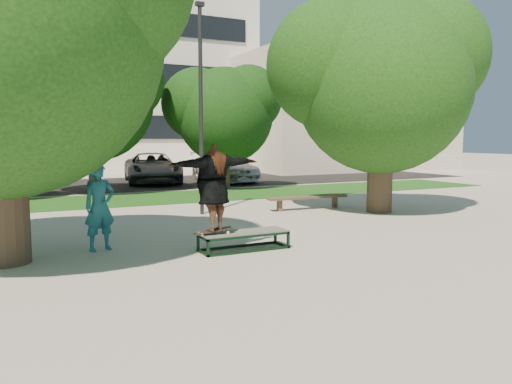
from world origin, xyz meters
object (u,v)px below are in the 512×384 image
tree_right (378,76)px  bystander (100,207)px  lamppost (201,107)px  car_grey (152,168)px  grind_box (244,241)px  bench (308,198)px  car_silver_b (224,167)px  car_dark (12,174)px

tree_right → bystander: (-8.42, -1.73, -3.21)m
lamppost → bystander: lamppost is taller
bystander → car_grey: bystander is taller
car_grey → lamppost: bearing=-88.3°
grind_box → bench: bench is taller
lamppost → car_silver_b: (5.00, 10.23, -2.37)m
lamppost → car_grey: (1.38, 10.97, -2.39)m
grind_box → bench: size_ratio=0.65×
lamppost → car_silver_b: bearing=63.9°
grind_box → car_silver_b: (5.91, 15.12, 0.59)m
lamppost → car_silver_b: lamppost is taller
lamppost → car_silver_b: size_ratio=1.14×
car_dark → car_grey: (6.35, 0.38, 0.08)m
tree_right → grind_box: bearing=-152.9°
tree_right → lamppost: size_ratio=1.07×
car_dark → car_silver_b: (9.97, -0.37, 0.10)m
tree_right → car_dark: (-9.89, 12.51, -3.41)m
grind_box → bench: 6.10m
car_dark → grind_box: bearing=-84.0°
grind_box → bystander: (-2.59, 1.25, 0.69)m
lamppost → tree_right: bearing=-21.3°
tree_right → grind_box: (-5.82, -2.97, -3.90)m
bench → car_dark: size_ratio=0.67×
car_grey → grind_box: bearing=-89.3°
lamppost → car_grey: size_ratio=1.12×
car_grey → bench: bearing=-71.4°
grind_box → car_silver_b: 16.24m
car_dark → bench: bearing=-61.9°
car_grey → car_silver_b: car_silver_b is taller
tree_right → car_silver_b: 12.59m
tree_right → car_dark: 16.31m
grind_box → lamppost: bearing=79.5°
lamppost → grind_box: bearing=-100.5°
bench → car_grey: car_grey is taller
bench → car_silver_b: bearing=83.5°
tree_right → bench: 4.28m
tree_right → car_grey: bearing=105.3°
lamppost → bystander: size_ratio=3.46×
car_grey → car_silver_b: (3.62, -0.75, 0.02)m
tree_right → car_silver_b: size_ratio=1.21×
lamppost → grind_box: 5.79m
bystander → bench: 7.55m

